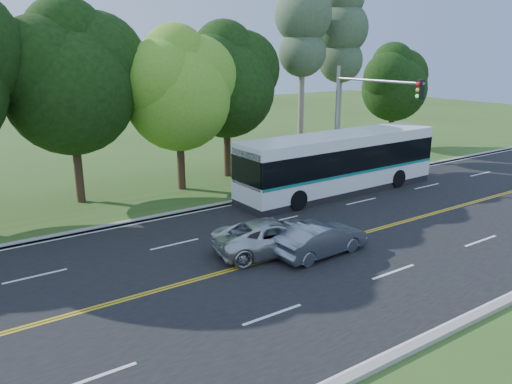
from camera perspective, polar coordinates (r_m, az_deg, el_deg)
ground at (r=21.79m, az=9.33°, el=-5.49°), size 120.00×120.00×0.00m
road at (r=21.79m, az=9.33°, el=-5.47°), size 60.00×14.00×0.02m
curb_north at (r=27.08m, az=-1.05°, el=-0.82°), size 60.00×0.30×0.15m
curb_south at (r=17.78m, az=25.62°, el=-11.81°), size 60.00×0.30×0.15m
grass_verge at (r=28.59m, az=-3.08°, el=0.02°), size 60.00×4.00×0.10m
lane_markings at (r=21.72m, az=9.15°, el=-5.49°), size 57.60×13.82×0.00m
tree_row at (r=28.21m, az=-15.96°, el=13.00°), size 44.70×9.10×13.84m
bougainvillea_hedge at (r=31.98m, az=8.80°, el=2.80°), size 9.50×2.25×1.50m
traffic_signal at (r=28.91m, az=11.85°, el=9.23°), size 0.42×6.10×7.00m
transit_bus at (r=28.65m, az=9.49°, el=3.22°), size 12.86×3.01×3.35m
sedan at (r=19.97m, az=7.38°, el=-5.33°), size 4.08×1.60×1.32m
suv at (r=20.05m, az=2.01°, el=-5.08°), size 5.20×3.15×1.35m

